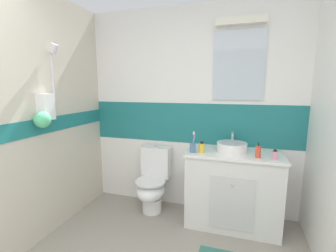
% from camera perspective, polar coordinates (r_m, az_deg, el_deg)
% --- Properties ---
extents(wall_back_tiled, '(3.20, 0.20, 2.50)m').
position_cam_1_polar(wall_back_tiled, '(2.92, 5.93, 3.92)').
color(wall_back_tiled, white).
rests_on(wall_back_tiled, ground_plane).
extents(wall_left_shower_alcove, '(0.27, 3.48, 2.50)m').
position_cam_1_polar(wall_left_shower_alcove, '(2.51, -32.85, 1.26)').
color(wall_left_shower_alcove, beige).
rests_on(wall_left_shower_alcove, ground_plane).
extents(vanity_cabinet, '(1.01, 0.54, 0.85)m').
position_cam_1_polar(vanity_cabinet, '(2.78, 15.65, -14.60)').
color(vanity_cabinet, silver).
rests_on(vanity_cabinet, ground_plane).
extents(sink_basin, '(0.32, 0.37, 0.19)m').
position_cam_1_polar(sink_basin, '(2.63, 15.48, -4.94)').
color(sink_basin, white).
rests_on(sink_basin, vanity_cabinet).
extents(toilet, '(0.37, 0.50, 0.81)m').
position_cam_1_polar(toilet, '(2.98, -3.77, -13.64)').
color(toilet, white).
rests_on(toilet, ground_plane).
extents(toothbrush_cup, '(0.06, 0.06, 0.23)m').
position_cam_1_polar(toothbrush_cup, '(2.52, 6.13, -5.15)').
color(toothbrush_cup, '#4C7299').
rests_on(toothbrush_cup, vanity_cabinet).
extents(soap_dispenser, '(0.05, 0.05, 0.16)m').
position_cam_1_polar(soap_dispenser, '(2.49, 21.38, -5.94)').
color(soap_dispenser, '#D84C33').
rests_on(soap_dispenser, vanity_cabinet).
extents(perfume_flask_small, '(0.05, 0.03, 0.10)m').
position_cam_1_polar(perfume_flask_small, '(2.51, 24.90, -6.40)').
color(perfume_flask_small, pink).
rests_on(perfume_flask_small, vanity_cabinet).
extents(lotion_bottle_short, '(0.06, 0.06, 0.12)m').
position_cam_1_polar(lotion_bottle_short, '(2.53, 8.33, -5.24)').
color(lotion_bottle_short, yellow).
rests_on(lotion_bottle_short, vanity_cabinet).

